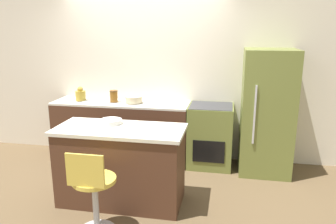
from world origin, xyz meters
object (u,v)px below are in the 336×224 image
object	(u,v)px
oven_range	(210,136)
kettle	(81,95)
refrigerator	(267,112)
mixing_bowl	(134,99)
stool_chair	(94,194)

from	to	relation	value
oven_range	kettle	bearing A→B (deg)	-179.32
oven_range	kettle	distance (m)	2.09
refrigerator	kettle	size ratio (longest dim) A/B	8.06
oven_range	refrigerator	bearing A→B (deg)	-3.61
oven_range	refrigerator	xyz separation A→B (m)	(0.78, -0.05, 0.41)
oven_range	mixing_bowl	bearing A→B (deg)	-178.81
stool_chair	mixing_bowl	world-z (taller)	mixing_bowl
refrigerator	mixing_bowl	xyz separation A→B (m)	(-1.94, 0.03, 0.10)
refrigerator	stool_chair	bearing A→B (deg)	-133.12
kettle	refrigerator	bearing A→B (deg)	-0.51
kettle	mixing_bowl	xyz separation A→B (m)	(0.86, 0.00, -0.04)
kettle	stool_chair	bearing A→B (deg)	-62.39
refrigerator	kettle	bearing A→B (deg)	179.49
refrigerator	kettle	distance (m)	2.80
refrigerator	stool_chair	size ratio (longest dim) A/B	1.90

